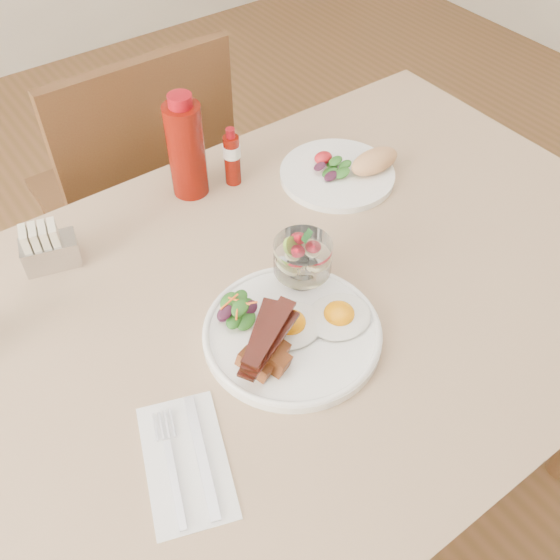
{
  "coord_description": "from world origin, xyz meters",
  "views": [
    {
      "loc": [
        -0.44,
        -0.55,
        1.53
      ],
      "look_at": [
        -0.05,
        -0.01,
        0.82
      ],
      "focal_mm": 40.0,
      "sensor_mm": 36.0,
      "label": 1
    }
  ],
  "objects_px": {
    "main_plate": "(292,333)",
    "ketchup_bottle": "(186,149)",
    "second_plate": "(346,170)",
    "hot_sauce_bottle": "(232,157)",
    "fruit_cup": "(302,257)",
    "sugar_caddy": "(48,249)",
    "chair_far": "(141,193)",
    "table": "(300,323)"
  },
  "relations": [
    {
      "from": "table",
      "to": "main_plate",
      "type": "bearing_deg",
      "value": -135.38
    },
    {
      "from": "main_plate",
      "to": "sugar_caddy",
      "type": "height_order",
      "value": "sugar_caddy"
    },
    {
      "from": "second_plate",
      "to": "hot_sauce_bottle",
      "type": "relative_size",
      "value": 1.93
    },
    {
      "from": "ketchup_bottle",
      "to": "hot_sauce_bottle",
      "type": "bearing_deg",
      "value": -17.64
    },
    {
      "from": "second_plate",
      "to": "ketchup_bottle",
      "type": "relative_size",
      "value": 1.14
    },
    {
      "from": "table",
      "to": "ketchup_bottle",
      "type": "distance_m",
      "value": 0.39
    },
    {
      "from": "table",
      "to": "fruit_cup",
      "type": "relative_size",
      "value": 13.79
    },
    {
      "from": "second_plate",
      "to": "hot_sauce_bottle",
      "type": "xyz_separation_m",
      "value": [
        -0.19,
        0.12,
        0.04
      ]
    },
    {
      "from": "main_plate",
      "to": "ketchup_bottle",
      "type": "distance_m",
      "value": 0.42
    },
    {
      "from": "main_plate",
      "to": "second_plate",
      "type": "bearing_deg",
      "value": 38.67
    },
    {
      "from": "second_plate",
      "to": "sugar_caddy",
      "type": "distance_m",
      "value": 0.59
    },
    {
      "from": "chair_far",
      "to": "ketchup_bottle",
      "type": "distance_m",
      "value": 0.46
    },
    {
      "from": "main_plate",
      "to": "hot_sauce_bottle",
      "type": "relative_size",
      "value": 2.28
    },
    {
      "from": "table",
      "to": "sugar_caddy",
      "type": "height_order",
      "value": "sugar_caddy"
    },
    {
      "from": "chair_far",
      "to": "second_plate",
      "type": "bearing_deg",
      "value": -60.98
    },
    {
      "from": "fruit_cup",
      "to": "sugar_caddy",
      "type": "relative_size",
      "value": 0.93
    },
    {
      "from": "table",
      "to": "hot_sauce_bottle",
      "type": "height_order",
      "value": "hot_sauce_bottle"
    },
    {
      "from": "hot_sauce_bottle",
      "to": "sugar_caddy",
      "type": "distance_m",
      "value": 0.38
    },
    {
      "from": "chair_far",
      "to": "hot_sauce_bottle",
      "type": "height_order",
      "value": "chair_far"
    },
    {
      "from": "main_plate",
      "to": "sugar_caddy",
      "type": "bearing_deg",
      "value": 122.86
    },
    {
      "from": "second_plate",
      "to": "ketchup_bottle",
      "type": "distance_m",
      "value": 0.32
    },
    {
      "from": "main_plate",
      "to": "second_plate",
      "type": "xyz_separation_m",
      "value": [
        0.33,
        0.27,
        0.01
      ]
    },
    {
      "from": "fruit_cup",
      "to": "hot_sauce_bottle",
      "type": "relative_size",
      "value": 0.78
    },
    {
      "from": "chair_far",
      "to": "sugar_caddy",
      "type": "distance_m",
      "value": 0.55
    },
    {
      "from": "ketchup_bottle",
      "to": "main_plate",
      "type": "bearing_deg",
      "value": -98.02
    },
    {
      "from": "chair_far",
      "to": "fruit_cup",
      "type": "xyz_separation_m",
      "value": [
        0.0,
        -0.66,
        0.3
      ]
    },
    {
      "from": "table",
      "to": "chair_far",
      "type": "relative_size",
      "value": 1.43
    },
    {
      "from": "fruit_cup",
      "to": "sugar_caddy",
      "type": "distance_m",
      "value": 0.44
    },
    {
      "from": "ketchup_bottle",
      "to": "sugar_caddy",
      "type": "height_order",
      "value": "ketchup_bottle"
    },
    {
      "from": "table",
      "to": "sugar_caddy",
      "type": "relative_size",
      "value": 12.81
    },
    {
      "from": "table",
      "to": "hot_sauce_bottle",
      "type": "xyz_separation_m",
      "value": [
        0.07,
        0.31,
        0.15
      ]
    },
    {
      "from": "second_plate",
      "to": "ketchup_bottle",
      "type": "xyz_separation_m",
      "value": [
        -0.27,
        0.14,
        0.08
      ]
    },
    {
      "from": "fruit_cup",
      "to": "ketchup_bottle",
      "type": "xyz_separation_m",
      "value": [
        -0.02,
        0.33,
        0.03
      ]
    },
    {
      "from": "chair_far",
      "to": "second_plate",
      "type": "relative_size",
      "value": 3.92
    },
    {
      "from": "fruit_cup",
      "to": "sugar_caddy",
      "type": "bearing_deg",
      "value": 137.04
    },
    {
      "from": "main_plate",
      "to": "fruit_cup",
      "type": "xyz_separation_m",
      "value": [
        0.08,
        0.08,
        0.06
      ]
    },
    {
      "from": "fruit_cup",
      "to": "main_plate",
      "type": "bearing_deg",
      "value": -134.93
    },
    {
      "from": "chair_far",
      "to": "fruit_cup",
      "type": "distance_m",
      "value": 0.72
    },
    {
      "from": "second_plate",
      "to": "sugar_caddy",
      "type": "xyz_separation_m",
      "value": [
        -0.57,
        0.11,
        0.02
      ]
    },
    {
      "from": "main_plate",
      "to": "second_plate",
      "type": "distance_m",
      "value": 0.43
    },
    {
      "from": "main_plate",
      "to": "ketchup_bottle",
      "type": "relative_size",
      "value": 1.34
    },
    {
      "from": "fruit_cup",
      "to": "second_plate",
      "type": "bearing_deg",
      "value": 36.47
    }
  ]
}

